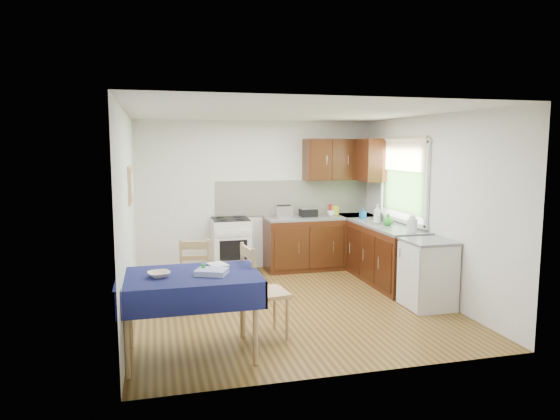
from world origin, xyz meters
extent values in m
plane|color=#4A3313|center=(0.00, 0.00, 0.00)|extent=(4.20, 4.20, 0.00)
cube|color=silver|center=(0.00, 0.00, 2.50)|extent=(4.00, 4.20, 0.02)
cube|color=silver|center=(0.00, 2.10, 1.25)|extent=(4.00, 0.02, 2.50)
cube|color=silver|center=(0.00, -2.10, 1.25)|extent=(4.00, 0.02, 2.50)
cube|color=silver|center=(-2.00, 0.00, 1.25)|extent=(0.02, 4.20, 2.50)
cube|color=silver|center=(2.00, 0.00, 1.25)|extent=(0.02, 4.20, 2.50)
cube|color=black|center=(1.05, 1.80, 0.43)|extent=(1.90, 0.60, 0.86)
cube|color=black|center=(1.70, 0.65, 0.43)|extent=(0.60, 1.70, 0.86)
cube|color=slate|center=(1.05, 1.80, 0.88)|extent=(1.90, 0.60, 0.04)
cube|color=slate|center=(1.70, 0.65, 0.88)|extent=(0.60, 1.70, 0.04)
cube|color=slate|center=(1.70, 1.80, 0.88)|extent=(0.60, 0.60, 0.04)
cube|color=white|center=(0.65, 2.08, 1.20)|extent=(2.70, 0.02, 0.60)
cube|color=black|center=(1.40, 1.93, 1.85)|extent=(1.20, 0.35, 0.70)
cube|color=black|center=(1.82, 1.50, 1.85)|extent=(0.35, 0.50, 0.70)
cube|color=silver|center=(-0.50, 1.80, 0.45)|extent=(0.60, 0.60, 0.90)
cube|color=black|center=(-0.50, 1.80, 0.91)|extent=(0.58, 0.58, 0.02)
cube|color=black|center=(-0.50, 1.50, 0.45)|extent=(0.44, 0.01, 0.32)
cube|color=#2C5121|center=(1.99, 0.70, 1.50)|extent=(0.01, 1.40, 0.85)
cube|color=silver|center=(1.97, 0.70, 2.15)|extent=(0.04, 1.48, 0.06)
cube|color=silver|center=(1.97, 0.70, 0.95)|extent=(0.04, 1.48, 0.06)
cube|color=beige|center=(1.96, 0.70, 1.93)|extent=(0.02, 1.36, 0.44)
cube|color=silver|center=(1.70, -0.55, 0.42)|extent=(0.55, 0.58, 0.85)
cube|color=slate|center=(1.70, -0.55, 0.87)|extent=(0.58, 0.60, 0.03)
cube|color=tan|center=(-1.98, 0.30, 1.60)|extent=(0.02, 0.62, 0.47)
cube|color=olive|center=(-1.96, 0.30, 1.60)|extent=(0.01, 0.56, 0.41)
cube|color=white|center=(-1.95, 0.22, 1.62)|extent=(0.00, 0.18, 0.24)
cube|color=white|center=(-1.95, 0.42, 1.50)|extent=(0.00, 0.15, 0.20)
cube|color=#0F183F|center=(-1.38, -1.32, 0.82)|extent=(1.33, 0.89, 0.03)
cube|color=#0F183F|center=(-1.38, -1.77, 0.70)|extent=(1.37, 0.02, 0.26)
cube|color=#0F183F|center=(-1.38, -0.86, 0.70)|extent=(1.37, 0.02, 0.26)
cube|color=#0F183F|center=(-2.05, -1.32, 0.70)|extent=(0.02, 0.93, 0.26)
cube|color=#0F183F|center=(-0.70, -1.32, 0.70)|extent=(0.02, 0.93, 0.26)
cylinder|color=tan|center=(-1.96, -1.68, 0.40)|extent=(0.05, 0.05, 0.80)
cylinder|color=tan|center=(-0.79, -1.68, 0.40)|extent=(0.05, 0.05, 0.80)
cylinder|color=tan|center=(-1.96, -0.95, 0.40)|extent=(0.05, 0.05, 0.80)
cylinder|color=tan|center=(-0.79, -0.95, 0.40)|extent=(0.05, 0.05, 0.80)
cube|color=tan|center=(-1.20, 0.10, 0.44)|extent=(0.48, 0.48, 0.04)
cube|color=tan|center=(-1.22, -0.07, 0.79)|extent=(0.38, 0.09, 0.30)
cylinder|color=tan|center=(-1.00, 0.24, 0.22)|extent=(0.04, 0.04, 0.44)
cylinder|color=tan|center=(-1.34, 0.30, 0.22)|extent=(0.04, 0.04, 0.44)
cylinder|color=tan|center=(-1.06, -0.09, 0.22)|extent=(0.04, 0.04, 0.44)
cylinder|color=tan|center=(-1.39, -0.04, 0.22)|extent=(0.04, 0.04, 0.44)
cube|color=tan|center=(-0.55, -1.01, 0.49)|extent=(0.51, 0.51, 0.04)
cube|color=tan|center=(-0.74, -1.04, 0.87)|extent=(0.09, 0.41, 0.33)
cylinder|color=tan|center=(-0.34, -1.17, 0.24)|extent=(0.04, 0.04, 0.49)
cylinder|color=tan|center=(-0.39, -0.80, 0.24)|extent=(0.04, 0.04, 0.49)
cylinder|color=tan|center=(-0.71, -1.22, 0.24)|extent=(0.04, 0.04, 0.49)
cylinder|color=tan|center=(-0.76, -0.85, 0.24)|extent=(0.04, 0.04, 0.49)
cube|color=silver|center=(0.40, 1.81, 1.00)|extent=(0.28, 0.17, 0.19)
cube|color=black|center=(0.40, 1.81, 1.10)|extent=(0.24, 0.02, 0.02)
cube|color=black|center=(0.82, 1.80, 0.96)|extent=(0.27, 0.24, 0.13)
cube|color=silver|center=(0.82, 1.80, 1.05)|extent=(0.27, 0.24, 0.03)
cylinder|color=red|center=(1.19, 1.74, 1.00)|extent=(0.05, 0.05, 0.21)
cube|color=yellow|center=(1.35, 1.93, 0.98)|extent=(0.13, 0.11, 0.15)
cube|color=gray|center=(1.69, 0.86, 0.91)|extent=(0.38, 0.29, 0.02)
cylinder|color=silver|center=(1.69, 0.86, 0.99)|extent=(0.05, 0.18, 0.18)
cylinder|color=silver|center=(1.75, -0.01, 0.99)|extent=(0.14, 0.14, 0.18)
sphere|color=silver|center=(1.75, -0.01, 1.10)|extent=(0.09, 0.09, 0.09)
imported|color=silver|center=(1.20, 1.72, 0.95)|extent=(0.17, 0.17, 0.11)
imported|color=silver|center=(1.61, 0.80, 1.05)|extent=(0.16, 0.16, 0.30)
imported|color=#1C5EA6|center=(1.61, 1.32, 1.00)|extent=(0.10, 0.10, 0.19)
imported|color=green|center=(1.68, 0.57, 0.99)|extent=(0.20, 0.20, 0.18)
imported|color=beige|center=(-1.66, -1.35, 0.86)|extent=(0.25, 0.25, 0.05)
imported|color=white|center=(-1.15, -1.06, 0.84)|extent=(0.24, 0.28, 0.02)
cylinder|color=#248734|center=(-1.24, -1.30, 0.88)|extent=(0.04, 0.04, 0.09)
cube|color=#292C98|center=(-1.16, -1.38, 0.86)|extent=(0.36, 0.33, 0.05)
camera|label=1|loc=(-1.69, -6.14, 2.07)|focal=32.00mm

